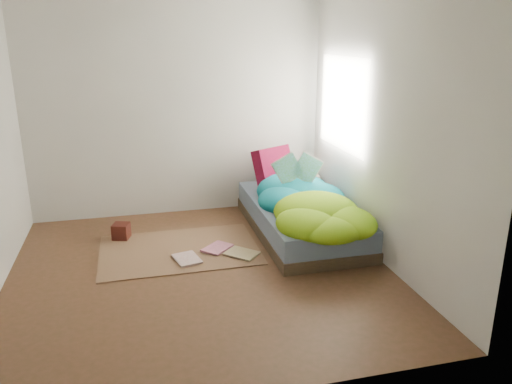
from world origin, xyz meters
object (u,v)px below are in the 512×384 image
at_px(bed, 300,218).
at_px(pillow_magenta, 274,168).
at_px(floor_book_a, 176,261).
at_px(open_book, 298,160).
at_px(floor_book_b, 209,246).
at_px(wooden_box, 121,231).

xyz_separation_m(bed, pillow_magenta, (-0.13, 0.64, 0.42)).
bearing_deg(floor_book_a, pillow_magenta, 27.61).
xyz_separation_m(open_book, floor_book_b, (-1.05, -0.27, -0.79)).
bearing_deg(wooden_box, floor_book_a, -55.46).
height_order(wooden_box, floor_book_a, wooden_box).
height_order(bed, open_book, open_book).
xyz_separation_m(pillow_magenta, floor_book_b, (-0.94, -0.84, -0.56)).
height_order(wooden_box, floor_book_b, wooden_box).
xyz_separation_m(bed, wooden_box, (-1.95, 0.28, -0.07)).
bearing_deg(bed, wooden_box, 171.90).
relative_size(pillow_magenta, floor_book_a, 1.63).
bearing_deg(pillow_magenta, bed, -107.62).
relative_size(bed, wooden_box, 12.10).
bearing_deg(bed, floor_book_a, -161.69).
bearing_deg(floor_book_b, wooden_box, -162.20).
relative_size(open_book, wooden_box, 2.76).
xyz_separation_m(bed, floor_book_a, (-1.43, -0.47, -0.14)).
bearing_deg(floor_book_b, open_book, 60.46).
relative_size(bed, floor_book_a, 6.57).
relative_size(pillow_magenta, open_book, 1.09).
bearing_deg(bed, open_book, 103.40).
relative_size(pillow_magenta, wooden_box, 3.01).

